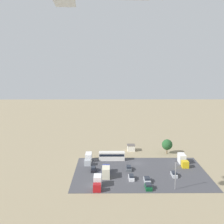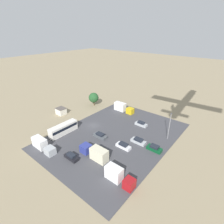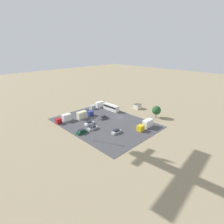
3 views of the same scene
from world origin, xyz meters
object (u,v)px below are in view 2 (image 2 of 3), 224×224
at_px(parked_car_3, 154,148).
at_px(parked_truck_2, 123,108).
at_px(parked_car_4, 123,146).
at_px(parked_truck_3, 42,145).
at_px(parked_car_2, 138,141).
at_px(parked_car_5, 141,124).
at_px(parked_truck_0, 118,176).
at_px(shed_building, 61,111).
at_px(bus, 63,129).
at_px(parked_truck_1, 95,153).
at_px(parked_car_1, 71,157).
at_px(parked_car_0, 100,136).

xyz_separation_m(parked_car_3, parked_truck_2, (-15.86, -22.96, 0.91)).
relative_size(parked_car_4, parked_truck_3, 0.51).
height_order(parked_truck_2, parked_truck_3, parked_truck_2).
height_order(parked_car_2, parked_car_3, parked_car_3).
distance_m(parked_car_3, parked_car_5, 14.50).
distance_m(parked_car_3, parked_truck_0, 15.82).
bearing_deg(parked_car_5, parked_car_4, 10.42).
distance_m(shed_building, parked_car_2, 35.73).
bearing_deg(parked_car_2, parked_truck_0, 14.99).
xyz_separation_m(bus, parked_car_3, (-11.09, 28.03, -1.13)).
bearing_deg(parked_truck_1, parked_car_4, -21.99).
bearing_deg(parked_car_3, shed_building, -86.43).
relative_size(shed_building, parked_car_2, 0.83).
bearing_deg(parked_truck_2, parked_car_1, 12.04).
relative_size(parked_car_0, parked_truck_2, 0.52).
bearing_deg(parked_car_0, parked_truck_0, 55.54).
xyz_separation_m(parked_car_2, parked_truck_1, (13.41, -5.58, 0.95)).
bearing_deg(parked_truck_2, bus, -10.65).
distance_m(parked_car_1, parked_car_2, 20.68).
distance_m(parked_car_1, parked_truck_2, 34.35).
xyz_separation_m(parked_car_0, parked_truck_3, (15.13, -8.97, 0.77)).
xyz_separation_m(parked_car_4, parked_truck_0, (11.01, 6.45, 0.89)).
xyz_separation_m(shed_building, parked_car_4, (2.17, 33.44, -0.64)).
xyz_separation_m(shed_building, parked_truck_3, (17.64, 15.37, 0.11)).
distance_m(parked_car_4, parked_truck_3, 23.80).
relative_size(bus, parked_truck_3, 1.11).
height_order(parked_truck_0, parked_truck_1, parked_truck_1).
xyz_separation_m(parked_car_0, parked_truck_0, (10.67, 15.55, 0.90)).
xyz_separation_m(parked_car_1, parked_car_2, (-17.96, 10.25, -0.01)).
relative_size(parked_truck_2, parked_truck_3, 0.99).
distance_m(shed_building, parked_car_1, 29.55).
distance_m(parked_car_1, parked_car_5, 28.30).
height_order(bus, parked_truck_2, parked_truck_2).
relative_size(parked_car_2, parked_truck_1, 0.53).
xyz_separation_m(shed_building, parked_truck_1, (10.61, 30.03, 0.30)).
bearing_deg(parked_car_3, parked_car_0, -73.21).
distance_m(parked_truck_0, parked_truck_2, 38.34).
distance_m(parked_truck_0, parked_truck_1, 10.19).
distance_m(parked_car_2, parked_truck_1, 14.56).
relative_size(parked_car_4, parked_car_5, 1.03).
height_order(shed_building, parked_car_0, shed_building).
xyz_separation_m(parked_car_1, parked_truck_2, (-33.59, -7.16, 0.96)).
height_order(parked_car_4, parked_truck_2, parked_truck_2).
distance_m(parked_car_1, parked_truck_0, 14.69).
distance_m(shed_building, parked_car_0, 24.48).
bearing_deg(parked_car_3, parked_truck_3, -51.92).
distance_m(parked_car_0, parked_car_5, 16.43).
xyz_separation_m(bus, parked_car_1, (6.64, 12.23, -1.18)).
bearing_deg(parked_car_3, bus, -68.42).
bearing_deg(parked_car_1, parked_truck_2, -167.96).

